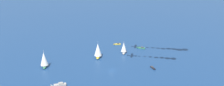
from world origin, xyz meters
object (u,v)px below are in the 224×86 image
Objects in this scene: motorboat_far_stbd at (117,44)px; sailboat_inshore at (98,50)px; sailboat_near_centre at (124,47)px; motorboat_offshore at (58,85)px; motorboat_outer_ring_a at (153,68)px; sailboat_trailing at (44,60)px; motorboat_ahead at (141,48)px.

motorboat_far_stbd is 29.01m from sailboat_inshore.
sailboat_near_centre is at bearing -175.12° from motorboat_far_stbd.
sailboat_inshore reaches higher than motorboat_offshore.
motorboat_offshore reaches higher than motorboat_outer_ring_a.
motorboat_outer_ring_a is (-29.07, -12.87, -3.98)m from sailboat_near_centre.
motorboat_offshore is at bearing 128.88° from sailboat_near_centre.
motorboat_outer_ring_a is at bearing -156.12° from sailboat_near_centre.
motorboat_far_stbd is 0.48× the size of sailboat_trailing.
sailboat_trailing reaches higher than motorboat_far_stbd.
sailboat_near_centre reaches higher than motorboat_offshore.
motorboat_far_stbd is 63.65m from sailboat_trailing.
motorboat_far_stbd is 74.62m from motorboat_offshore.
motorboat_ahead is (10.13, -35.04, -5.03)m from sailboat_inshore.
sailboat_inshore is at bearing 106.12° from motorboat_ahead.
sailboat_near_centre is 20.53m from sailboat_inshore.
sailboat_inshore reaches higher than motorboat_ahead.
sailboat_trailing is (27.41, 8.16, 4.71)m from motorboat_offshore.
sailboat_near_centre is at bearing -78.23° from sailboat_inshore.
sailboat_near_centre is at bearing -51.12° from motorboat_offshore.
motorboat_ahead is at bearing -68.34° from sailboat_near_centre.
motorboat_far_stbd is at bearing -61.92° from sailboat_trailing.
motorboat_far_stbd is 0.47× the size of sailboat_inshore.
sailboat_inshore is 1.34× the size of motorboat_offshore.
sailboat_trailing is at bearing 118.08° from motorboat_far_stbd.
sailboat_near_centre is at bearing -77.86° from sailboat_trailing.
sailboat_near_centre reaches higher than motorboat_outer_ring_a.
sailboat_near_centre is 1.82× the size of motorboat_outer_ring_a.
sailboat_near_centre is 1.06× the size of motorboat_offshore.
sailboat_near_centre is 1.69× the size of motorboat_far_stbd.
sailboat_trailing reaches higher than motorboat_offshore.
sailboat_trailing reaches higher than motorboat_outer_ring_a.
sailboat_inshore is 2.30× the size of motorboat_outer_ring_a.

